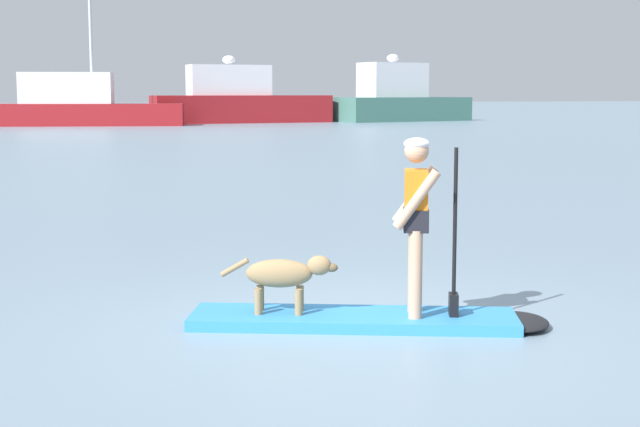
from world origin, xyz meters
TOP-DOWN VIEW (x-y plane):
  - ground_plane at (0.00, 0.00)m, footprint 400.00×400.00m
  - paddleboard at (0.21, -0.08)m, footprint 3.29×1.87m
  - person_paddler at (0.53, -0.21)m, footprint 0.68×0.59m
  - dog at (-0.58, 0.23)m, footprint 1.03×0.47m
  - moored_boat_far_starboard at (0.70, 54.39)m, footprint 13.06×5.19m
  - moored_boat_outer at (11.88, 57.03)m, footprint 12.98×3.59m
  - moored_boat_center at (24.22, 57.50)m, footprint 11.21×5.95m

SIDE VIEW (x-z plane):
  - ground_plane at x=0.00m, z-range 0.00..0.00m
  - paddleboard at x=0.21m, z-range 0.00..0.10m
  - dog at x=-0.58m, z-range 0.19..0.72m
  - person_paddler at x=0.53m, z-range 0.22..1.83m
  - moored_boat_far_starboard at x=0.70m, z-range -3.79..6.35m
  - moored_boat_outer at x=11.88m, z-range -0.82..3.87m
  - moored_boat_center at x=24.22m, z-range -0.88..4.09m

